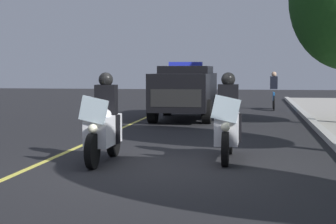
{
  "coord_description": "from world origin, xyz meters",
  "views": [
    {
      "loc": [
        9.79,
        1.78,
        1.77
      ],
      "look_at": [
        -1.39,
        0.0,
        0.9
      ],
      "focal_mm": 58.94,
      "sensor_mm": 36.0,
      "label": 1
    }
  ],
  "objects_px": {
    "cyclist_background": "(274,91)",
    "police_suv": "(185,89)",
    "police_motorcycle_lead_right": "(227,124)",
    "police_motorcycle_lead_left": "(104,126)"
  },
  "relations": [
    {
      "from": "police_suv",
      "to": "cyclist_background",
      "type": "bearing_deg",
      "value": 148.07
    },
    {
      "from": "police_motorcycle_lead_left",
      "to": "cyclist_background",
      "type": "relative_size",
      "value": 1.22
    },
    {
      "from": "police_motorcycle_lead_left",
      "to": "police_motorcycle_lead_right",
      "type": "distance_m",
      "value": 2.42
    },
    {
      "from": "police_motorcycle_lead_left",
      "to": "police_motorcycle_lead_right",
      "type": "xyz_separation_m",
      "value": [
        -0.65,
        2.33,
        0.0
      ]
    },
    {
      "from": "police_motorcycle_lead_right",
      "to": "cyclist_background",
      "type": "relative_size",
      "value": 1.22
    },
    {
      "from": "police_motorcycle_lead_right",
      "to": "cyclist_background",
      "type": "xyz_separation_m",
      "value": [
        -14.0,
        1.33,
        0.14
      ]
    },
    {
      "from": "cyclist_background",
      "to": "police_suv",
      "type": "bearing_deg",
      "value": -31.93
    },
    {
      "from": "police_suv",
      "to": "cyclist_background",
      "type": "distance_m",
      "value": 6.2
    },
    {
      "from": "police_motorcycle_lead_left",
      "to": "police_suv",
      "type": "relative_size",
      "value": 0.44
    },
    {
      "from": "police_motorcycle_lead_right",
      "to": "police_suv",
      "type": "height_order",
      "value": "police_suv"
    }
  ]
}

